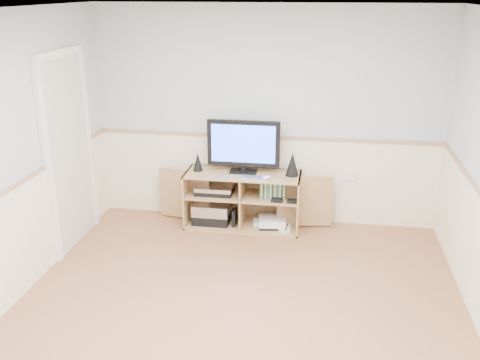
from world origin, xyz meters
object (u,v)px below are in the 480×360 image
object	(u,v)px
game_consoles	(271,222)
keyboard	(254,178)
media_cabinet	(243,197)
monitor	(243,145)

from	to	relation	value
game_consoles	keyboard	bearing A→B (deg)	-145.99
media_cabinet	monitor	size ratio (longest dim) A/B	2.50
media_cabinet	game_consoles	bearing A→B (deg)	-11.67
monitor	keyboard	size ratio (longest dim) A/B	2.92
monitor	game_consoles	xyz separation A→B (m)	(0.34, -0.06, -0.91)
media_cabinet	monitor	xyz separation A→B (m)	(0.00, -0.01, 0.65)
game_consoles	monitor	bearing A→B (deg)	169.85
monitor	keyboard	world-z (taller)	monitor
media_cabinet	monitor	bearing A→B (deg)	-90.00
media_cabinet	game_consoles	xyz separation A→B (m)	(0.34, -0.07, -0.26)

